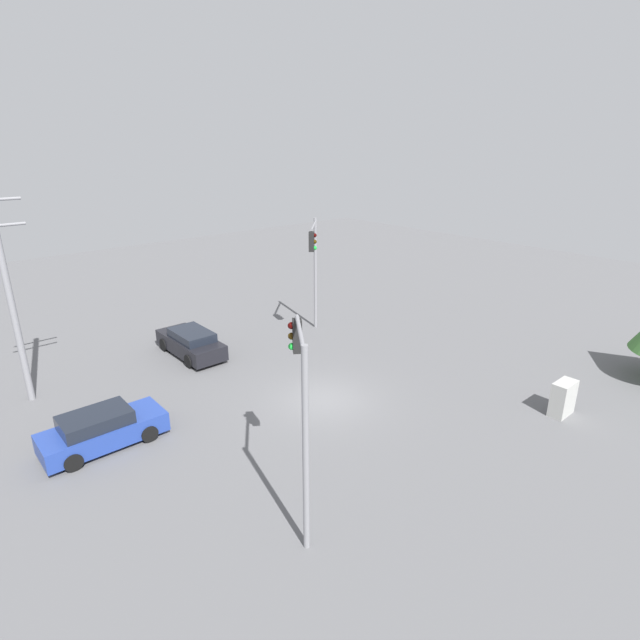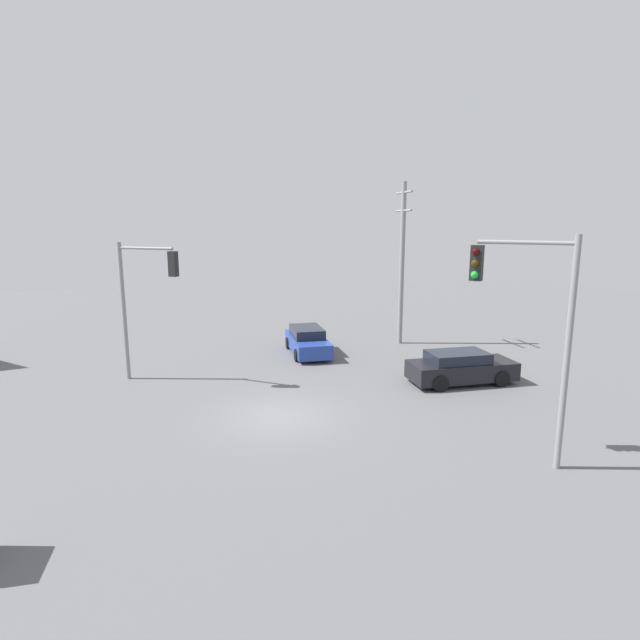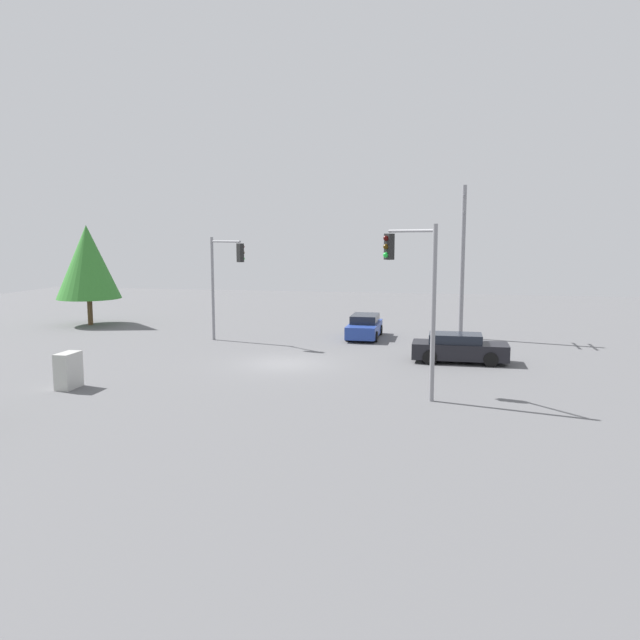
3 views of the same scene
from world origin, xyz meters
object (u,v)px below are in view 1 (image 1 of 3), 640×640
(sedan_blue, at_px, (102,430))
(traffic_signal_main, at_px, (314,259))
(sedan_dark, at_px, (191,343))
(traffic_signal_cross, at_px, (301,396))
(electrical_cabinet, at_px, (563,398))

(sedan_blue, relative_size, traffic_signal_main, 0.66)
(sedan_dark, xyz_separation_m, traffic_signal_main, (7.08, -1.88, 3.79))
(traffic_signal_cross, bearing_deg, electrical_cabinet, -66.28)
(traffic_signal_cross, bearing_deg, sedan_dark, 21.02)
(sedan_dark, height_order, sedan_blue, sedan_dark)
(sedan_dark, height_order, traffic_signal_cross, traffic_signal_cross)
(sedan_dark, distance_m, sedan_blue, 8.60)
(sedan_blue, height_order, traffic_signal_main, traffic_signal_main)
(sedan_blue, bearing_deg, traffic_signal_main, 105.23)
(traffic_signal_cross, bearing_deg, sedan_blue, 56.97)
(electrical_cabinet, bearing_deg, traffic_signal_main, 96.72)
(traffic_signal_cross, relative_size, electrical_cabinet, 4.15)
(sedan_blue, height_order, electrical_cabinet, electrical_cabinet)
(sedan_blue, distance_m, traffic_signal_cross, 9.23)
(sedan_dark, xyz_separation_m, sedan_blue, (-6.54, -5.59, -0.01))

